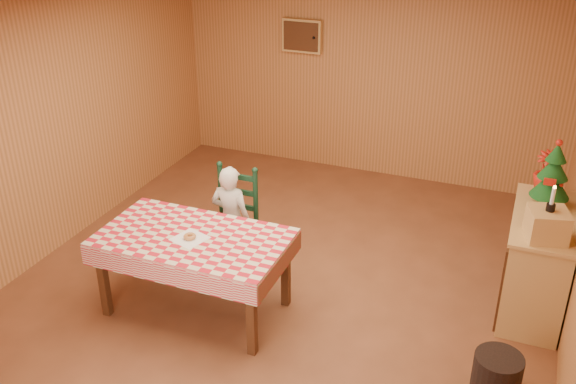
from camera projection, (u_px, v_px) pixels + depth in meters
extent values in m
plane|color=brown|center=(280.00, 289.00, 6.17)|extent=(6.00, 6.00, 0.00)
cube|color=#B67641|center=(370.00, 76.00, 8.10)|extent=(5.00, 0.10, 2.60)
cube|color=#B67641|center=(49.00, 128.00, 6.43)|extent=(0.10, 6.00, 2.60)
cube|color=#A56C3D|center=(279.00, 14.00, 5.02)|extent=(5.00, 6.00, 0.10)
cube|color=tan|center=(302.00, 36.00, 8.15)|extent=(0.52, 0.08, 0.42)
cube|color=#492713|center=(301.00, 36.00, 8.11)|extent=(0.46, 0.02, 0.36)
sphere|color=black|center=(314.00, 38.00, 8.04)|extent=(0.04, 0.04, 0.04)
cube|color=#492713|center=(193.00, 241.00, 5.57)|extent=(1.60, 0.90, 0.06)
cube|color=#492713|center=(104.00, 282.00, 5.67)|extent=(0.07, 0.07, 0.69)
cube|color=#492713|center=(252.00, 319.00, 5.19)|extent=(0.07, 0.07, 0.69)
cube|color=#492713|center=(150.00, 242.00, 6.28)|extent=(0.07, 0.07, 0.69)
cube|color=#492713|center=(286.00, 272.00, 5.81)|extent=(0.07, 0.07, 0.69)
cube|color=red|center=(193.00, 237.00, 5.55)|extent=(1.64, 0.94, 0.02)
cube|color=red|center=(165.00, 275.00, 5.21)|extent=(1.64, 0.02, 0.18)
cube|color=red|center=(218.00, 223.00, 5.99)|extent=(1.64, 0.02, 0.18)
cube|color=#2E5627|center=(115.00, 230.00, 5.87)|extent=(0.02, 0.94, 0.18)
cube|color=#2E5627|center=(280.00, 266.00, 5.33)|extent=(0.02, 0.94, 0.18)
cube|color=black|center=(232.00, 231.00, 6.31)|extent=(0.44, 0.40, 0.04)
cylinder|color=black|center=(208.00, 255.00, 6.33)|extent=(0.04, 0.04, 0.41)
cylinder|color=black|center=(242.00, 263.00, 6.20)|extent=(0.04, 0.04, 0.41)
cylinder|color=black|center=(223.00, 239.00, 6.61)|extent=(0.04, 0.04, 0.41)
cylinder|color=black|center=(257.00, 246.00, 6.49)|extent=(0.04, 0.04, 0.41)
cylinder|color=black|center=(221.00, 192.00, 6.37)|extent=(0.05, 0.05, 0.60)
sphere|color=black|center=(219.00, 164.00, 6.24)|extent=(0.06, 0.06, 0.06)
cylinder|color=black|center=(256.00, 198.00, 6.25)|extent=(0.05, 0.05, 0.60)
sphere|color=black|center=(255.00, 170.00, 6.11)|extent=(0.06, 0.06, 0.06)
cube|color=black|center=(238.00, 206.00, 6.36)|extent=(0.38, 0.03, 0.05)
cube|color=black|center=(238.00, 191.00, 6.29)|extent=(0.38, 0.03, 0.05)
cube|color=black|center=(237.00, 177.00, 6.22)|extent=(0.38, 0.03, 0.05)
imported|color=silver|center=(231.00, 219.00, 6.25)|extent=(0.41, 0.27, 1.12)
cube|color=white|center=(190.00, 239.00, 5.51)|extent=(0.32, 0.32, 0.00)
torus|color=#B97942|center=(190.00, 236.00, 5.50)|extent=(0.14, 0.14, 0.04)
cube|color=tan|center=(537.00, 263.00, 5.75)|extent=(0.50, 1.20, 0.90)
cube|color=tan|center=(546.00, 218.00, 5.54)|extent=(0.54, 1.24, 0.03)
cube|color=#492713|center=(506.00, 258.00, 5.83)|extent=(0.02, 1.20, 0.80)
cube|color=tan|center=(547.00, 225.00, 5.15)|extent=(0.37, 0.37, 0.25)
cylinder|color=#492713|center=(548.00, 200.00, 5.73)|extent=(0.04, 0.04, 0.08)
cone|color=#0D3B14|center=(551.00, 184.00, 5.66)|extent=(0.34, 0.34, 0.24)
cone|color=#0D3B14|center=(554.00, 167.00, 5.58)|extent=(0.26, 0.26, 0.20)
cone|color=#0D3B14|center=(557.00, 152.00, 5.52)|extent=(0.18, 0.18, 0.16)
sphere|color=#B51C10|center=(559.00, 143.00, 5.48)|extent=(0.06, 0.06, 0.06)
cube|color=#B51C10|center=(550.00, 182.00, 5.50)|extent=(0.10, 0.02, 0.06)
sphere|color=#B51C10|center=(561.00, 185.00, 5.57)|extent=(0.04, 0.04, 0.04)
sphere|color=#B51C10|center=(545.00, 170.00, 5.68)|extent=(0.04, 0.04, 0.04)
sphere|color=#B51C10|center=(560.00, 160.00, 5.63)|extent=(0.04, 0.04, 0.04)
imported|color=#B51C10|center=(546.00, 171.00, 5.93)|extent=(0.25, 0.25, 0.38)
cylinder|color=black|center=(551.00, 207.00, 5.08)|extent=(0.07, 0.07, 0.06)
cylinder|color=white|center=(553.00, 196.00, 5.03)|extent=(0.03, 0.03, 0.14)
sphere|color=orange|center=(555.00, 187.00, 5.00)|extent=(0.02, 0.02, 0.02)
cylinder|color=black|center=(496.00, 376.00, 4.83)|extent=(0.46, 0.46, 0.37)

